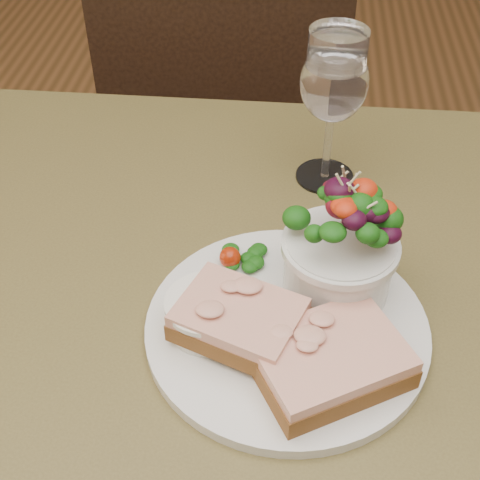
# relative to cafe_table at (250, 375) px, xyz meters

# --- Properties ---
(cafe_table) EXTENTS (0.80, 0.80, 0.75)m
(cafe_table) POSITION_rel_cafe_table_xyz_m (0.00, 0.00, 0.00)
(cafe_table) COLOR #4E4421
(cafe_table) RESTS_ON ground
(chair_far) EXTENTS (0.46, 0.46, 0.90)m
(chair_far) POSITION_rel_cafe_table_xyz_m (-0.11, 0.74, -0.36)
(chair_far) COLOR black
(chair_far) RESTS_ON ground
(dinner_plate) EXTENTS (0.27, 0.27, 0.01)m
(dinner_plate) POSITION_rel_cafe_table_xyz_m (0.04, -0.02, 0.11)
(dinner_plate) COLOR silver
(dinner_plate) RESTS_ON cafe_table
(sandwich_front) EXTENTS (0.15, 0.14, 0.03)m
(sandwich_front) POSITION_rel_cafe_table_xyz_m (0.07, -0.07, 0.13)
(sandwich_front) COLOR #442512
(sandwich_front) RESTS_ON dinner_plate
(sandwich_back) EXTENTS (0.13, 0.11, 0.03)m
(sandwich_back) POSITION_rel_cafe_table_xyz_m (-0.01, -0.04, 0.14)
(sandwich_back) COLOR #442512
(sandwich_back) RESTS_ON dinner_plate
(ramekin) EXTENTS (0.07, 0.07, 0.04)m
(ramekin) POSITION_rel_cafe_table_xyz_m (-0.04, -0.03, 0.13)
(ramekin) COLOR white
(ramekin) RESTS_ON dinner_plate
(salad_bowl) EXTENTS (0.10, 0.10, 0.13)m
(salad_bowl) POSITION_rel_cafe_table_xyz_m (0.08, 0.03, 0.17)
(salad_bowl) COLOR silver
(salad_bowl) RESTS_ON dinner_plate
(garnish) EXTENTS (0.05, 0.04, 0.02)m
(garnish) POSITION_rel_cafe_table_xyz_m (-0.02, 0.06, 0.12)
(garnish) COLOR black
(garnish) RESTS_ON dinner_plate
(wine_glass) EXTENTS (0.08, 0.08, 0.18)m
(wine_glass) POSITION_rel_cafe_table_xyz_m (0.07, 0.23, 0.22)
(wine_glass) COLOR white
(wine_glass) RESTS_ON cafe_table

